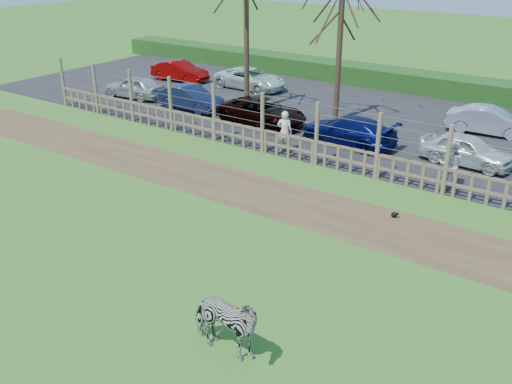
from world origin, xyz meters
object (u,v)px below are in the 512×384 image
Objects in this scene: car_1 at (191,98)px; car_2 at (262,112)px; visitor_a at (285,132)px; car_8 at (250,79)px; car_7 at (180,71)px; tree_mid at (341,17)px; crow at (394,215)px; car_4 at (466,150)px; visitor_b at (451,165)px; car_11 at (489,121)px; car_0 at (135,87)px; car_3 at (349,131)px; zebra at (225,324)px.

car_1 and car_2 have the same top height.
visitor_a is at bearing -107.89° from car_1.
car_1 is 0.84× the size of car_8.
tree_mid is at bearing -103.93° from car_7.
tree_mid is 11.33m from crow.
car_4 is at bearing -174.12° from visitor_a.
crow is at bearing -123.21° from car_7.
visitor_b reaches higher than car_4.
tree_mid is at bearing 103.30° from car_11.
visitor_a is at bearing -86.95° from tree_mid.
car_1 is at bearing -19.95° from visitor_b.
car_0 is at bearing 144.39° from car_8.
visitor_b reaches higher than car_1.
crow is 0.06× the size of car_3.
car_8 is (-13.36, 11.01, 0.54)m from crow.
visitor_a reaches higher than crow.
visitor_a reaches higher than zebra.
car_4 is 0.97× the size of car_7.
visitor_a is (0.27, -5.02, -3.96)m from tree_mid.
car_8 is (-9.06, 5.59, 0.00)m from car_3.
car_1 is (-7.04, -2.37, -4.23)m from tree_mid.
car_11 is at bearing 88.87° from crow.
car_1 and car_3 have the same top height.
car_1 and car_8 have the same top height.
visitor_a is at bearing -124.38° from car_7.
crow is 0.07× the size of car_1.
visitor_b is at bearing -114.21° from car_7.
car_3 is 6.65m from car_11.
zebra is at bearing -179.98° from car_4.
visitor_b is 3.39m from crow.
visitor_a is 7.78m from car_1.
zebra is at bearing 74.75° from visitor_b.
tree_mid is 1.87× the size of car_1.
car_2 is (-9.56, 2.47, -0.26)m from visitor_b.
car_7 is 18.31m from car_11.
visitor_b is 0.42× the size of car_3.
visitor_a reaches higher than car_4.
crow is 10.33m from car_11.
car_7 and car_8 have the same top height.
zebra is at bearing -146.20° from car_2.
zebra is 18.51m from car_11.
car_2 is at bearing -88.41° from car_1.
car_1 reaches higher than crow.
tree_mid reaches higher than zebra.
visitor_a is 14.02m from car_7.
car_7 reaches higher than crow.
car_8 is at bearing 157.65° from tree_mid.
visitor_b is 18.27m from car_0.
car_1 is at bearing -88.32° from car_3.
car_4 is (0.47, 5.87, 0.54)m from crow.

